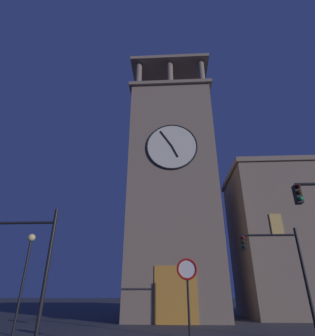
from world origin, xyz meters
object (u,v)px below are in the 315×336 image
object	(u,v)px
clocktower	(173,190)
no_horn_sign	(187,278)
traffic_signal_far	(282,262)
street_lamp	(27,262)
traffic_signal_mid	(23,253)

from	to	relation	value
clocktower	no_horn_sign	xyz separation A→B (m)	(-0.35, 15.26, -9.13)
clocktower	no_horn_sign	world-z (taller)	clocktower
traffic_signal_far	street_lamp	bearing A→B (deg)	-3.63
clocktower	no_horn_sign	bearing A→B (deg)	91.31
clocktower	street_lamp	xyz separation A→B (m)	(8.86, 9.75, -7.99)
street_lamp	no_horn_sign	bearing A→B (deg)	149.10
street_lamp	no_horn_sign	size ratio (longest dim) A/B	1.64
clocktower	traffic_signal_mid	size ratio (longest dim) A/B	5.14
street_lamp	clocktower	bearing A→B (deg)	-132.28
traffic_signal_mid	traffic_signal_far	world-z (taller)	traffic_signal_mid
traffic_signal_mid	no_horn_sign	bearing A→B (deg)	172.67
no_horn_sign	street_lamp	bearing A→B (deg)	-30.90
traffic_signal_far	street_lamp	world-z (taller)	street_lamp
traffic_signal_mid	no_horn_sign	size ratio (longest dim) A/B	1.69
clocktower	street_lamp	world-z (taller)	clocktower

